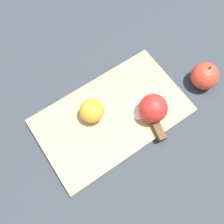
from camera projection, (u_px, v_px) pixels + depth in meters
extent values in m
plane|color=#282D33|center=(112.00, 117.00, 0.74)|extent=(4.00, 4.00, 0.00)
cube|color=tan|center=(112.00, 116.00, 0.73)|extent=(0.45, 0.31, 0.02)
sphere|color=gold|center=(92.00, 111.00, 0.69)|extent=(0.07, 0.07, 0.07)
cylinder|color=#EFE5C6|center=(92.00, 113.00, 0.69)|extent=(0.05, 0.05, 0.06)
sphere|color=red|center=(153.00, 108.00, 0.69)|extent=(0.08, 0.08, 0.08)
cylinder|color=#EFE5C6|center=(150.00, 107.00, 0.69)|extent=(0.07, 0.03, 0.07)
cube|color=silver|center=(145.00, 105.00, 0.73)|extent=(0.05, 0.08, 0.00)
cube|color=#472D19|center=(158.00, 128.00, 0.70)|extent=(0.05, 0.07, 0.02)
cylinder|color=#EFE5C6|center=(139.00, 108.00, 0.73)|extent=(0.07, 0.07, 0.01)
sphere|color=red|center=(205.00, 76.00, 0.75)|extent=(0.08, 0.08, 0.08)
cylinder|color=#4C3319|center=(210.00, 67.00, 0.70)|extent=(0.01, 0.01, 0.01)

